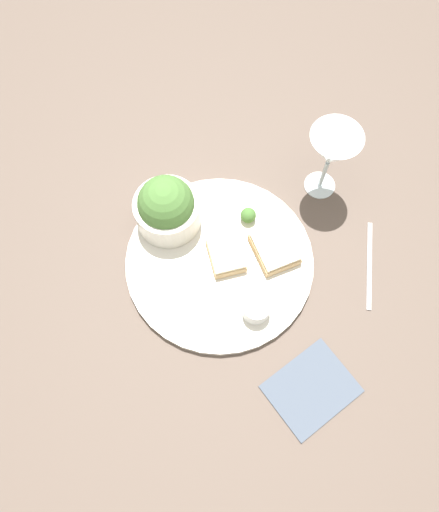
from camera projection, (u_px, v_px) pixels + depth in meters
The scene contains 10 objects.
ground_plane at pixel (220, 263), 0.92m from camera, with size 4.00×4.00×0.00m, color brown.
dinner_plate at pixel (220, 262), 0.91m from camera, with size 0.34×0.34×0.01m.
salad_bowl at pixel (167, 208), 0.89m from camera, with size 0.12×0.12×0.11m.
sauce_ramekin at pixel (256, 308), 0.85m from camera, with size 0.05×0.05×0.03m.
cheese_toast_near at pixel (275, 249), 0.90m from camera, with size 0.08×0.07×0.03m.
cheese_toast_far at pixel (226, 256), 0.90m from camera, with size 0.08×0.07×0.03m.
wine_glass at pixel (332, 152), 0.87m from camera, with size 0.09×0.09×0.16m.
garnish at pixel (248, 215), 0.92m from camera, with size 0.03×0.03×0.03m.
napkin at pixel (312, 389), 0.83m from camera, with size 0.14×0.16×0.01m.
fork at pixel (370, 265), 0.91m from camera, with size 0.15×0.09×0.01m.
Camera 1 is at (-0.31, 0.13, 0.86)m, focal length 35.00 mm.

